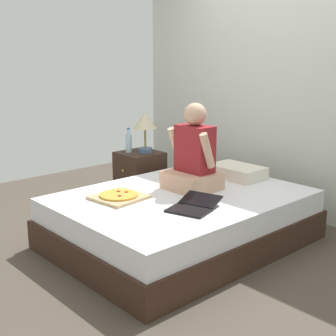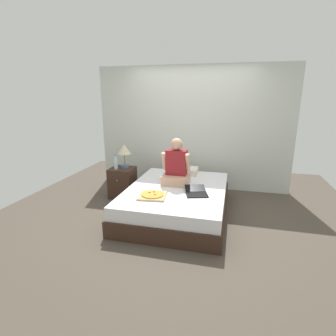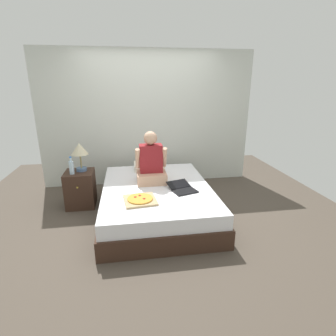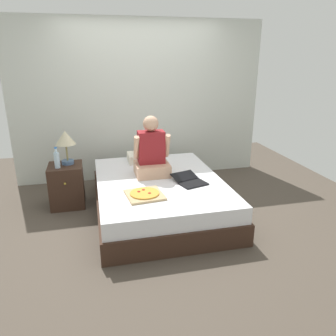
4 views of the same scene
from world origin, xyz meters
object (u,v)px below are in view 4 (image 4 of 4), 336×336
nightstand_left (67,185)px  person_seated (152,154)px  lamp_on_left_nightstand (66,140)px  pizza_box (145,194)px  laptop (190,181)px  bed (159,195)px  water_bottle (57,160)px

nightstand_left → person_seated: person_seated is taller
nightstand_left → lamp_on_left_nightstand: size_ratio=1.28×
lamp_on_left_nightstand → pizza_box: bearing=-49.2°
nightstand_left → laptop: bearing=-24.3°
laptop → pizza_box: bearing=-156.7°
bed → person_seated: person_seated is taller
water_bottle → nightstand_left: bearing=48.3°
lamp_on_left_nightstand → laptop: 1.72m
nightstand_left → water_bottle: (-0.08, -0.09, 0.40)m
person_seated → laptop: bearing=-45.3°
bed → person_seated: size_ratio=2.76×
lamp_on_left_nightstand → person_seated: bearing=-16.8°
bed → water_bottle: bearing=163.0°
lamp_on_left_nightstand → pizza_box: 1.40m
laptop → pizza_box: laptop is taller
bed → nightstand_left: size_ratio=3.74×
laptop → person_seated: bearing=134.7°
bed → nightstand_left: 1.27m
water_bottle → laptop: bearing=-20.4°
pizza_box → laptop: bearing=23.3°
nightstand_left → water_bottle: water_bottle is taller
water_bottle → bed: bearing=-17.0°
nightstand_left → water_bottle: bearing=-131.7°
lamp_on_left_nightstand → water_bottle: (-0.12, -0.14, -0.22)m
water_bottle → laptop: size_ratio=0.57×
laptop → pizza_box: size_ratio=1.10×
person_seated → water_bottle: bearing=171.2°
person_seated → laptop: person_seated is taller
water_bottle → pizza_box: 1.33m
bed → pizza_box: 0.61m
nightstand_left → pizza_box: (0.91, -0.96, 0.18)m
person_seated → pizza_box: person_seated is taller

